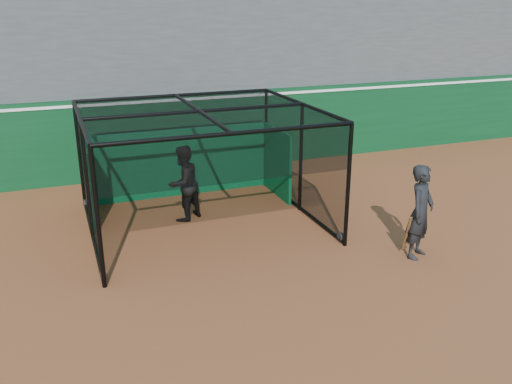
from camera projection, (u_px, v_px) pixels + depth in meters
name	position (u px, v px, depth m)	size (l,w,h in m)	color
ground	(266.00, 302.00, 9.91)	(120.00, 120.00, 0.00)	brown
outfield_wall	(165.00, 133.00, 16.97)	(50.00, 0.50, 2.50)	#0B3D1C
grandstand	(138.00, 23.00, 19.23)	(50.00, 7.85, 8.95)	#4C4C4F
batting_cage	(201.00, 169.00, 12.97)	(5.36, 4.87, 2.80)	black
batter	(183.00, 183.00, 13.37)	(0.92, 0.72, 1.90)	black
on_deck_player	(420.00, 212.00, 11.36)	(0.89, 0.81, 2.04)	black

